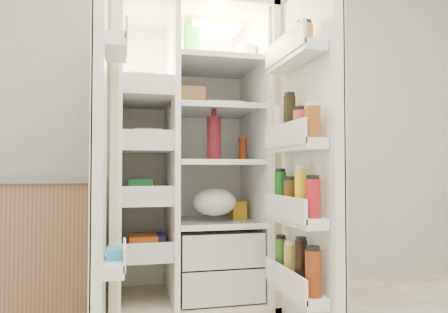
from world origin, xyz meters
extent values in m
cube|color=silver|center=(0.00, 2.00, 1.35)|extent=(4.00, 0.02, 2.70)
cube|color=beige|center=(-0.16, 1.93, 0.90)|extent=(0.92, 0.04, 1.80)
cube|color=beige|center=(-0.60, 1.60, 0.90)|extent=(0.04, 0.70, 1.80)
cube|color=beige|center=(0.28, 1.60, 0.90)|extent=(0.04, 0.70, 1.80)
cube|color=beige|center=(-0.16, 1.60, 1.78)|extent=(0.92, 0.70, 0.04)
cube|color=beige|center=(-0.16, 1.60, 0.04)|extent=(0.92, 0.70, 0.08)
cube|color=white|center=(-0.16, 1.90, 0.92)|extent=(0.84, 0.02, 1.68)
cube|color=white|center=(-0.57, 1.60, 0.92)|extent=(0.02, 0.62, 1.68)
cube|color=white|center=(0.25, 1.60, 0.92)|extent=(0.02, 0.62, 1.68)
cube|color=white|center=(-0.27, 1.60, 0.92)|extent=(0.03, 0.62, 1.68)
cube|color=silver|center=(-0.01, 1.58, 0.18)|extent=(0.47, 0.52, 0.19)
cube|color=silver|center=(-0.01, 1.58, 0.39)|extent=(0.47, 0.52, 0.19)
cube|color=#FFD18C|center=(-0.01, 1.65, 1.72)|extent=(0.30, 0.30, 0.02)
cube|color=silver|center=(-0.43, 1.60, 0.35)|extent=(0.28, 0.58, 0.02)
cube|color=silver|center=(-0.43, 1.60, 0.65)|extent=(0.28, 0.58, 0.02)
cube|color=silver|center=(-0.43, 1.60, 0.95)|extent=(0.28, 0.58, 0.02)
cube|color=silver|center=(-0.43, 1.60, 1.25)|extent=(0.28, 0.58, 0.02)
cube|color=silver|center=(-0.01, 1.60, 0.52)|extent=(0.49, 0.58, 0.01)
cube|color=silver|center=(-0.01, 1.60, 0.88)|extent=(0.49, 0.58, 0.01)
cube|color=silver|center=(-0.01, 1.60, 1.20)|extent=(0.49, 0.58, 0.02)
cube|color=silver|center=(-0.01, 1.60, 1.48)|extent=(0.49, 0.58, 0.02)
cube|color=#D0591D|center=(-0.43, 1.60, 0.41)|extent=(0.16, 0.20, 0.10)
cube|color=green|center=(-0.43, 1.60, 0.72)|extent=(0.14, 0.18, 0.12)
cube|color=silver|center=(-0.43, 1.60, 0.99)|extent=(0.20, 0.22, 0.07)
cube|color=gold|center=(-0.43, 1.60, 1.33)|extent=(0.15, 0.16, 0.14)
cube|color=#383AAA|center=(-0.43, 1.60, 0.40)|extent=(0.18, 0.20, 0.09)
cube|color=#C25522|center=(-0.43, 1.60, 0.71)|extent=(0.14, 0.18, 0.10)
cube|color=white|center=(-0.43, 1.60, 1.02)|extent=(0.16, 0.16, 0.12)
sphere|color=orange|center=(-0.13, 1.50, 0.12)|extent=(0.07, 0.07, 0.07)
sphere|color=orange|center=(-0.04, 1.54, 0.12)|extent=(0.07, 0.07, 0.07)
sphere|color=orange|center=(0.06, 1.50, 0.12)|extent=(0.07, 0.07, 0.07)
sphere|color=orange|center=(-0.08, 1.64, 0.12)|extent=(0.07, 0.07, 0.07)
sphere|color=orange|center=(0.02, 1.62, 0.12)|extent=(0.07, 0.07, 0.07)
sphere|color=orange|center=(0.12, 1.58, 0.12)|extent=(0.07, 0.07, 0.07)
sphere|color=orange|center=(-0.16, 1.58, 0.12)|extent=(0.07, 0.07, 0.07)
ellipsoid|color=#3C7A28|center=(-0.01, 1.60, 0.40)|extent=(0.26, 0.24, 0.11)
cylinder|color=#4D1016|center=(-0.05, 1.44, 1.01)|extent=(0.08, 0.08, 0.25)
cylinder|color=maroon|center=(0.17, 1.58, 0.96)|extent=(0.05, 0.05, 0.15)
cube|color=#227F27|center=(-0.15, 1.60, 1.61)|extent=(0.08, 0.08, 0.25)
cylinder|color=white|center=(0.18, 1.53, 1.54)|extent=(0.12, 0.12, 0.11)
cylinder|color=#BD6C2B|center=(-0.04, 1.65, 1.53)|extent=(0.07, 0.07, 0.09)
cube|color=white|center=(0.06, 1.60, 1.24)|extent=(0.23, 0.09, 0.06)
cube|color=#99693D|center=(-0.19, 1.55, 1.27)|extent=(0.20, 0.11, 0.12)
ellipsoid|color=silver|center=(-0.02, 1.52, 0.61)|extent=(0.26, 0.23, 0.16)
cube|color=gold|center=(0.16, 1.67, 0.58)|extent=(0.09, 0.11, 0.11)
cube|color=white|center=(-0.66, 1.05, 0.90)|extent=(0.05, 0.40, 1.72)
cube|color=beige|center=(-0.69, 1.05, 0.90)|extent=(0.01, 0.40, 1.72)
cube|color=white|center=(-0.59, 1.05, 0.40)|extent=(0.09, 0.32, 0.06)
cube|color=white|center=(-0.59, 1.05, 1.40)|extent=(0.09, 0.32, 0.06)
cube|color=#338CCC|center=(-0.59, 1.05, 0.43)|extent=(0.07, 0.12, 0.10)
cube|color=white|center=(0.34, 0.96, 0.90)|extent=(0.05, 0.58, 1.72)
cube|color=beige|center=(0.36, 0.96, 0.90)|extent=(0.01, 0.58, 1.72)
cube|color=white|center=(0.25, 0.96, 0.26)|extent=(0.11, 0.50, 0.05)
cube|color=white|center=(0.25, 0.96, 0.60)|extent=(0.11, 0.50, 0.05)
cube|color=white|center=(0.25, 0.96, 0.95)|extent=(0.11, 0.50, 0.05)
cube|color=white|center=(0.25, 0.96, 1.38)|extent=(0.11, 0.50, 0.05)
cylinder|color=maroon|center=(0.25, 0.76, 0.39)|extent=(0.07, 0.07, 0.20)
cylinder|color=black|center=(0.25, 0.89, 0.40)|extent=(0.06, 0.06, 0.22)
cylinder|color=gold|center=(0.25, 1.02, 0.38)|extent=(0.06, 0.06, 0.18)
cylinder|color=#366622|center=(0.25, 1.15, 0.38)|extent=(0.06, 0.06, 0.19)
cylinder|color=#AD1C21|center=(0.25, 0.76, 0.71)|extent=(0.07, 0.07, 0.17)
cylinder|color=yellow|center=(0.25, 0.89, 0.73)|extent=(0.06, 0.06, 0.21)
cylinder|color=#583716|center=(0.25, 1.02, 0.70)|extent=(0.07, 0.07, 0.16)
cylinder|color=#155D19|center=(0.25, 1.15, 0.72)|extent=(0.06, 0.06, 0.20)
cylinder|color=brown|center=(0.25, 0.76, 1.04)|extent=(0.07, 0.07, 0.14)
cylinder|color=#C84333|center=(0.25, 0.89, 1.04)|extent=(0.07, 0.07, 0.14)
cylinder|color=black|center=(0.25, 1.02, 1.09)|extent=(0.06, 0.06, 0.23)
cylinder|color=#F3EAC8|center=(0.25, 1.15, 1.06)|extent=(0.06, 0.06, 0.18)
cylinder|color=#AD672B|center=(0.25, 0.84, 1.45)|extent=(0.08, 0.08, 0.10)
cylinder|color=olive|center=(0.25, 1.06, 1.45)|extent=(0.08, 0.08, 0.10)
camera|label=1|loc=(-0.56, -0.96, 0.83)|focal=34.00mm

